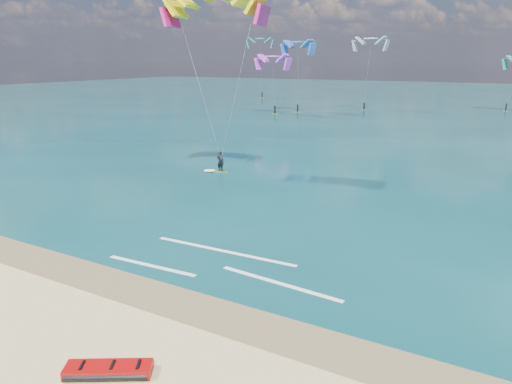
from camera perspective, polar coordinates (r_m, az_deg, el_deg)
ground at (r=52.19m, az=15.14°, el=5.27°), size 320.00×320.00×0.00m
wet_sand_strip at (r=19.85m, az=-12.14°, el=-12.52°), size 320.00×2.40×0.01m
sea at (r=114.97m, az=22.95°, el=10.29°), size 320.00×200.00×0.04m
packed_kite_left at (r=15.97m, az=-17.90°, el=-20.86°), size 3.02×2.34×0.38m
kitesurfer_main at (r=35.99m, az=-4.85°, el=13.99°), size 9.13×6.37×15.24m
shoreline_foam at (r=22.08m, az=-4.38°, el=-8.97°), size 11.54×3.62×0.01m
distant_kites at (r=87.79m, az=14.31°, el=13.52°), size 78.14×33.03×14.15m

